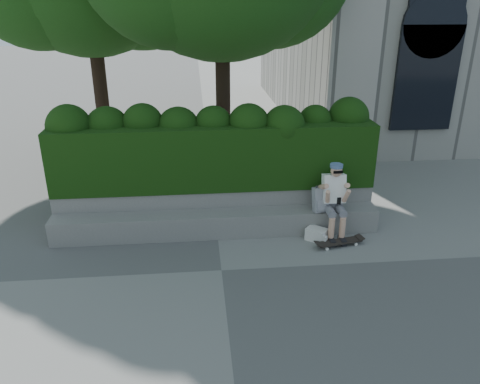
{
  "coord_description": "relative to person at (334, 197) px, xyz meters",
  "views": [
    {
      "loc": [
        -0.33,
        -6.52,
        4.1
      ],
      "look_at": [
        0.4,
        1.0,
        0.95
      ],
      "focal_mm": 35.0,
      "sensor_mm": 36.0,
      "label": 1
    }
  ],
  "objects": [
    {
      "name": "backpack_ground",
      "position": [
        -0.34,
        -0.2,
        -0.64
      ],
      "size": [
        0.43,
        0.42,
        0.23
      ],
      "primitive_type": "cube",
      "rotation": [
        0.0,
        0.0,
        -0.71
      ],
      "color": "silver",
      "rests_on": "ground"
    },
    {
      "name": "planter_wall",
      "position": [
        -2.12,
        0.66,
        -0.38
      ],
      "size": [
        6.0,
        0.5,
        0.75
      ],
      "primitive_type": "cube",
      "color": "gray",
      "rests_on": "ground"
    },
    {
      "name": "ground",
      "position": [
        -2.12,
        -1.07,
        -0.75
      ],
      "size": [
        80.0,
        80.0,
        0.0
      ],
      "primitive_type": "plane",
      "color": "slate",
      "rests_on": "ground"
    },
    {
      "name": "bench_ledge",
      "position": [
        -2.12,
        0.18,
        -0.53
      ],
      "size": [
        6.0,
        0.45,
        0.45
      ],
      "primitive_type": "cube",
      "color": "gray",
      "rests_on": "ground"
    },
    {
      "name": "hedge",
      "position": [
        -2.12,
        0.88,
        0.6
      ],
      "size": [
        6.0,
        1.0,
        1.2
      ],
      "primitive_type": "cube",
      "color": "black",
      "rests_on": "planter_wall"
    },
    {
      "name": "person",
      "position": [
        0.0,
        0.0,
        0.0
      ],
      "size": [
        0.4,
        0.76,
        1.38
      ],
      "color": "slate",
      "rests_on": "ground"
    },
    {
      "name": "skateboard",
      "position": [
        0.02,
        -0.45,
        -0.68
      ],
      "size": [
        0.84,
        0.37,
        0.09
      ],
      "rotation": [
        0.0,
        0.0,
        0.21
      ],
      "color": "black",
      "rests_on": "ground"
    },
    {
      "name": "backpack_plaid",
      "position": [
        -0.21,
        0.08,
        -0.07
      ],
      "size": [
        0.33,
        0.22,
        0.46
      ],
      "primitive_type": "cube",
      "rotation": [
        0.0,
        0.0,
        0.17
      ],
      "color": "#B4B3B8",
      "rests_on": "bench_ledge"
    }
  ]
}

